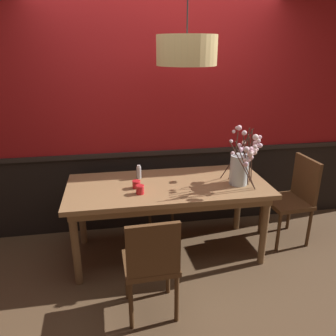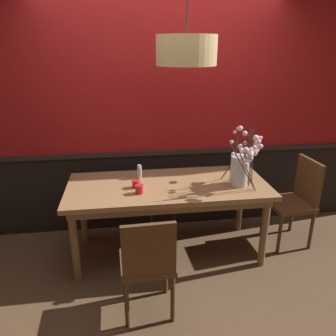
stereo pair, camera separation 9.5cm
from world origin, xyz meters
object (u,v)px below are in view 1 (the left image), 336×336
(chair_near_side_left, at_px, (151,262))
(pendant_lamp, at_px, (187,50))
(chair_far_side_left, at_px, (132,177))
(candle_holder_nearer_center, at_px, (136,184))
(vase_with_blossoms, at_px, (241,165))
(condiment_bottle, at_px, (139,172))
(dining_table, at_px, (168,192))
(chair_head_east_end, at_px, (294,196))
(candle_holder_nearer_edge, at_px, (140,189))
(chair_far_side_right, at_px, (182,174))

(chair_near_side_left, relative_size, pendant_lamp, 1.07)
(chair_far_side_left, height_order, candle_holder_nearer_center, chair_far_side_left)
(vase_with_blossoms, xyz_separation_m, candle_holder_nearer_center, (-0.99, 0.08, -0.16))
(chair_near_side_left, height_order, condiment_bottle, condiment_bottle)
(dining_table, height_order, chair_head_east_end, chair_head_east_end)
(chair_head_east_end, height_order, candle_holder_nearer_edge, chair_head_east_end)
(chair_near_side_left, xyz_separation_m, condiment_bottle, (0.01, 1.03, 0.33))
(chair_far_side_left, xyz_separation_m, candle_holder_nearer_edge, (0.01, -1.02, 0.28))
(chair_head_east_end, relative_size, condiment_bottle, 6.79)
(chair_far_side_right, xyz_separation_m, chair_near_side_left, (-0.59, -1.67, -0.03))
(chair_far_side_left, xyz_separation_m, pendant_lamp, (0.44, -0.94, 1.46))
(dining_table, xyz_separation_m, candle_holder_nearer_center, (-0.31, -0.04, 0.12))
(pendant_lamp, bearing_deg, chair_head_east_end, 5.83)
(chair_head_east_end, distance_m, pendant_lamp, 1.92)
(chair_far_side_left, height_order, candle_holder_nearer_edge, chair_far_side_left)
(chair_far_side_right, relative_size, pendant_lamp, 1.14)
(pendant_lamp, bearing_deg, chair_far_side_right, 78.99)
(chair_far_side_left, bearing_deg, pendant_lamp, -65.00)
(dining_table, bearing_deg, chair_near_side_left, -107.93)
(dining_table, bearing_deg, candle_holder_nearer_center, -172.96)
(chair_far_side_right, distance_m, candle_holder_nearer_edge, 1.21)
(chair_far_side_left, relative_size, candle_holder_nearer_center, 11.74)
(chair_far_side_right, bearing_deg, condiment_bottle, -132.56)
(dining_table, height_order, chair_near_side_left, chair_near_side_left)
(vase_with_blossoms, bearing_deg, chair_far_side_left, 135.60)
(chair_near_side_left, bearing_deg, vase_with_blossoms, 36.87)
(dining_table, relative_size, chair_far_side_right, 2.05)
(chair_near_side_left, relative_size, vase_with_blossoms, 1.58)
(vase_with_blossoms, height_order, candle_holder_nearer_center, vase_with_blossoms)
(chair_far_side_right, height_order, condiment_bottle, chair_far_side_right)
(candle_holder_nearer_center, bearing_deg, pendant_lamp, -6.96)
(vase_with_blossoms, relative_size, candle_holder_nearer_center, 7.08)
(dining_table, relative_size, chair_head_east_end, 2.06)
(chair_head_east_end, height_order, candle_holder_nearer_center, chair_head_east_end)
(chair_near_side_left, height_order, chair_far_side_left, chair_far_side_left)
(chair_far_side_left, relative_size, vase_with_blossoms, 1.66)
(dining_table, xyz_separation_m, chair_far_side_right, (0.32, 0.84, -0.15))
(chair_far_side_left, xyz_separation_m, vase_with_blossoms, (0.99, -0.97, 0.44))
(chair_head_east_end, bearing_deg, condiment_bottle, 174.16)
(candle_holder_nearer_edge, xyz_separation_m, condiment_bottle, (0.02, 0.37, 0.02))
(vase_with_blossoms, bearing_deg, pendant_lamp, 177.70)
(condiment_bottle, xyz_separation_m, pendant_lamp, (0.40, -0.29, 1.16))
(dining_table, xyz_separation_m, condiment_bottle, (-0.26, 0.20, 0.15))
(dining_table, relative_size, chair_far_side_left, 2.08)
(chair_far_side_left, height_order, pendant_lamp, pendant_lamp)
(chair_far_side_right, bearing_deg, pendant_lamp, -101.01)
(chair_far_side_right, xyz_separation_m, pendant_lamp, (-0.18, -0.93, 1.46))
(chair_far_side_right, xyz_separation_m, vase_with_blossoms, (0.36, -0.95, 0.43))
(chair_far_side_right, height_order, candle_holder_nearer_edge, chair_far_side_right)
(chair_far_side_right, height_order, vase_with_blossoms, vase_with_blossoms)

